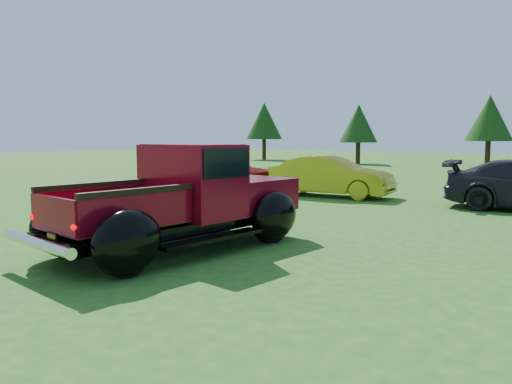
% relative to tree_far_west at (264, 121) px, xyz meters
% --- Properties ---
extents(ground, '(120.00, 120.00, 0.00)m').
position_rel_tree_far_west_xyz_m(ground, '(22.00, -30.00, -3.52)').
color(ground, '#235B1A').
rests_on(ground, ground).
extents(tree_far_west, '(3.33, 3.33, 5.20)m').
position_rel_tree_far_west_xyz_m(tree_far_west, '(0.00, 0.00, 0.00)').
color(tree_far_west, '#332114').
rests_on(tree_far_west, ground).
extents(tree_west, '(2.94, 2.94, 4.60)m').
position_rel_tree_far_west_xyz_m(tree_west, '(10.00, -1.00, -0.41)').
color(tree_west, '#332114').
rests_on(tree_west, ground).
extents(tree_mid_left, '(3.20, 3.20, 5.00)m').
position_rel_tree_far_west_xyz_m(tree_mid_left, '(19.00, 1.00, -0.14)').
color(tree_mid_left, '#332114').
rests_on(tree_mid_left, ground).
extents(pickup_truck, '(2.83, 5.47, 1.97)m').
position_rel_tree_far_west_xyz_m(pickup_truck, '(21.05, -29.92, -2.58)').
color(pickup_truck, black).
rests_on(pickup_truck, ground).
extents(show_car_red, '(4.56, 2.11, 1.51)m').
position_rel_tree_far_west_xyz_m(show_car_red, '(14.26, -21.49, -2.76)').
color(show_car_red, maroon).
rests_on(show_car_red, ground).
extents(show_car_yellow, '(4.55, 2.20, 1.44)m').
position_rel_tree_far_west_xyz_m(show_car_yellow, '(19.11, -21.20, -2.80)').
color(show_car_yellow, '#B39B17').
rests_on(show_car_yellow, ground).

